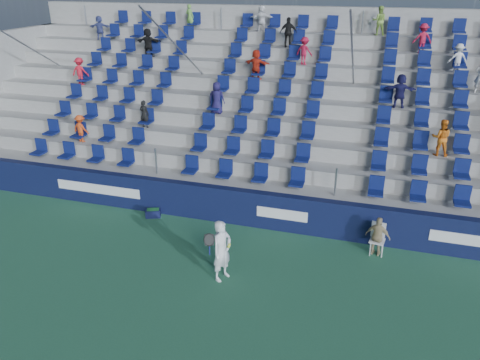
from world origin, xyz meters
name	(u,v)px	position (x,y,z in m)	size (l,w,h in m)	color
ground	(203,278)	(0.00, 0.00, 0.00)	(70.00, 70.00, 0.00)	#2B6646
sponsor_wall	(237,206)	(0.00, 3.15, 0.60)	(24.00, 0.32, 1.20)	#10163C
grandstand	(274,117)	(0.00, 8.24, 2.14)	(24.00, 8.17, 6.63)	#A2A29D
tennis_player	(222,251)	(0.50, 0.15, 0.85)	(0.71, 0.73, 1.70)	white
line_judge_chair	(378,236)	(4.39, 2.65, 0.53)	(0.46, 0.48, 0.93)	white
line_judge	(378,236)	(4.39, 2.50, 0.60)	(0.70, 0.29, 1.20)	tan
ball_bin	(153,213)	(-2.81, 2.75, 0.15)	(0.57, 0.47, 0.27)	#10143C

